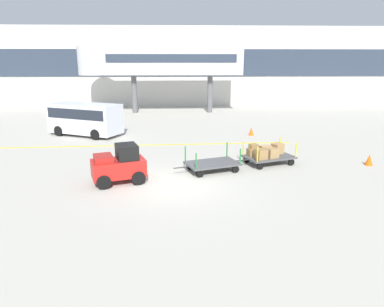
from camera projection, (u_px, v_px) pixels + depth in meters
The scene contains 10 objects.
ground_plane at pixel (174, 184), 14.13m from camera, with size 120.00×120.00×0.00m, color #B2ADA0.
apron_lead_line at pixel (129, 145), 20.45m from camera, with size 19.50×0.20×0.01m, color yellow.
terminal_building at pixel (176, 67), 38.11m from camera, with size 57.72×2.51×8.35m.
jet_bridge at pixel (154, 61), 32.10m from camera, with size 15.12×3.00×6.14m.
baggage_tug at pixel (119, 165), 14.06m from camera, with size 2.35×1.79×1.58m.
baggage_cart_lead at pixel (212, 164), 15.65m from camera, with size 3.07×2.08×1.10m.
baggage_cart_middle at pixel (267, 153), 16.68m from camera, with size 3.07×2.08×1.10m.
shuttle_van at pixel (85, 117), 22.92m from camera, with size 5.15×3.77×2.10m.
safety_cone_near at pixel (369, 160), 16.53m from camera, with size 0.36×0.36×0.55m, color #EA590F.
safety_cone_far at pixel (251, 131), 23.16m from camera, with size 0.36×0.36×0.55m, color #EA590F.
Camera 1 is at (0.18, -13.35, 4.86)m, focal length 32.50 mm.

